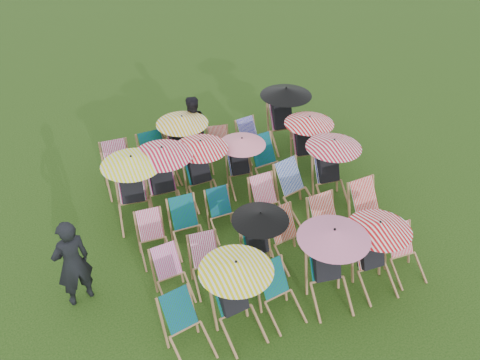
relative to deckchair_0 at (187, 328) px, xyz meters
name	(u,v)px	position (x,y,z in m)	size (l,w,h in m)	color
ground	(247,227)	(2.05, 2.21, -0.46)	(100.00, 100.00, 0.00)	#15320B
deckchair_0	(187,328)	(0.00, 0.00, 0.00)	(0.73, 0.93, 0.91)	#9E724A
deckchair_1	(237,297)	(0.84, 0.03, 0.27)	(1.16, 1.23, 1.37)	#9E724A
deckchair_2	(281,295)	(1.61, 0.02, -0.02)	(0.67, 0.87, 0.88)	#9E724A
deckchair_3	(330,265)	(2.52, 0.01, 0.29)	(1.19, 1.27, 1.41)	#9E724A
deckchair_4	(376,254)	(3.39, -0.05, 0.23)	(1.10, 1.16, 1.31)	#9E724A
deckchair_5	(406,255)	(4.07, -0.07, -0.03)	(0.62, 0.83, 0.85)	#9E724A
deckchair_6	(172,276)	(0.15, 1.17, -0.04)	(0.60, 0.80, 0.83)	#9E724A
deckchair_7	(208,265)	(0.79, 1.15, -0.03)	(0.65, 0.85, 0.86)	#9E724A
deckchair_8	(260,241)	(1.77, 1.11, 0.18)	(1.01, 1.06, 1.20)	#9E724A
deckchair_9	(289,238)	(2.38, 1.12, 0.01)	(0.70, 0.91, 0.93)	#9E724A
deckchair_10	(330,226)	(3.23, 1.09, 0.02)	(0.66, 0.90, 0.95)	#9E724A
deckchair_11	(372,212)	(4.16, 1.08, 0.05)	(0.71, 0.96, 1.01)	#9E724A
deckchair_12	(153,239)	(0.14, 2.21, -0.04)	(0.61, 0.81, 0.83)	#9E724A
deckchair_13	(188,227)	(0.81, 2.21, -0.01)	(0.63, 0.85, 0.90)	#9E724A
deckchair_14	(223,214)	(1.58, 2.32, -0.05)	(0.55, 0.76, 0.82)	#9E724A
deckchair_15	(269,204)	(2.51, 2.20, 0.00)	(0.62, 0.85, 0.91)	#9E724A
deckchair_16	(298,190)	(3.22, 2.31, 0.04)	(0.83, 1.03, 1.00)	#9E724A
deckchair_17	(331,169)	(4.06, 2.39, 0.26)	(1.15, 1.21, 1.36)	#9E724A
deckchair_18	(133,189)	(0.13, 3.40, 0.30)	(1.21, 1.29, 1.43)	#9E724A
deckchair_19	(163,179)	(0.77, 3.45, 0.30)	(1.21, 1.27, 1.44)	#9E724A
deckchair_20	(202,170)	(1.60, 3.49, 0.25)	(1.14, 1.19, 1.35)	#9E724A
deckchair_21	(241,163)	(2.50, 3.48, 0.18)	(1.01, 1.07, 1.20)	#9E724A
deckchair_22	(268,163)	(3.14, 3.44, 0.04)	(0.72, 0.96, 0.99)	#9E724A
deckchair_23	(307,143)	(4.14, 3.52, 0.23)	(1.10, 1.17, 1.31)	#9E724A
deckchair_24	(119,169)	(0.10, 4.56, 0.03)	(0.71, 0.94, 0.98)	#9E724A
deckchair_25	(157,160)	(0.95, 4.53, 0.04)	(0.68, 0.94, 1.00)	#9E724A
deckchair_26	(184,144)	(1.60, 4.59, 0.26)	(1.15, 1.21, 1.36)	#9E724A
deckchair_27	(220,149)	(2.44, 4.49, -0.04)	(0.69, 0.86, 0.83)	#9E724A
deckchair_28	(252,140)	(3.28, 4.55, -0.04)	(0.65, 0.83, 0.84)	#9E724A
deckchair_29	(285,116)	(4.20, 4.69, 0.31)	(1.23, 1.30, 1.45)	#9E724A
person_left	(72,263)	(-1.33, 1.71, 0.39)	(0.62, 0.41, 1.70)	black
person_rear	(192,128)	(1.98, 5.08, 0.32)	(0.76, 0.59, 1.56)	black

